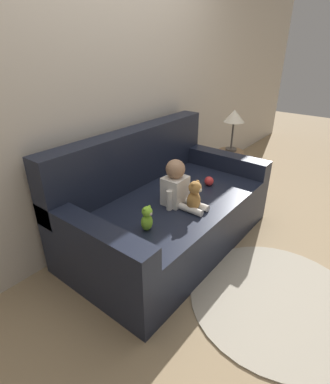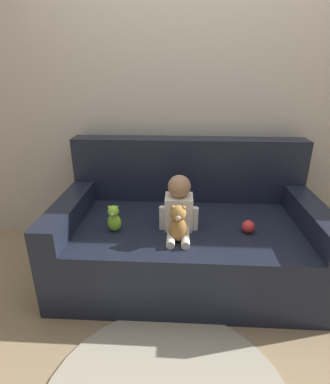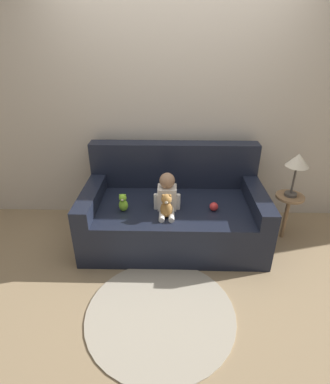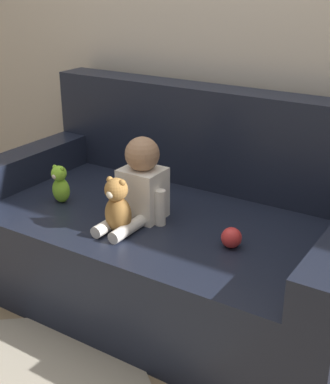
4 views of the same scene
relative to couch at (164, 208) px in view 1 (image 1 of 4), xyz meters
name	(u,v)px [view 1 (image 1 of 4)]	position (x,y,z in m)	size (l,w,h in m)	color
ground_plane	(170,240)	(0.00, -0.07, -0.31)	(12.00, 12.00, 0.00)	#9E8460
wall_back	(113,81)	(0.00, 0.52, 0.99)	(8.00, 0.05, 2.60)	beige
couch	(164,208)	(0.00, 0.00, 0.00)	(1.79, 1.00, 0.93)	black
person_baby	(177,186)	(-0.06, -0.18, 0.28)	(0.26, 0.35, 0.37)	white
teddy_bear_brown	(194,196)	(-0.07, -0.34, 0.25)	(0.12, 0.11, 0.24)	#AD7A3D
plush_toy_side	(147,218)	(-0.48, -0.23, 0.22)	(0.09, 0.08, 0.18)	#8CD133
toy_ball	(209,181)	(0.39, -0.20, 0.17)	(0.08, 0.08, 0.08)	red
floor_rug	(276,300)	(-0.10, -1.05, -0.30)	(1.17, 1.17, 0.01)	#B2A893
side_table	(233,131)	(1.17, -0.01, 0.42)	(0.28, 0.28, 0.95)	#93704C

